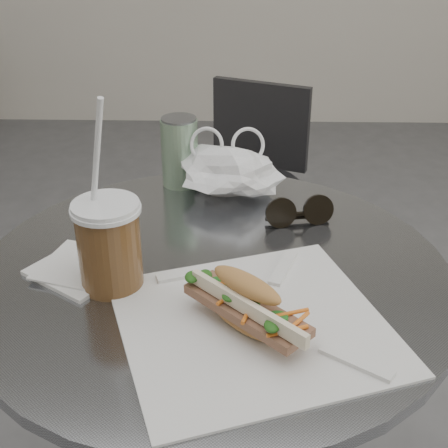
{
  "coord_description": "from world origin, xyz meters",
  "views": [
    {
      "loc": [
        0.04,
        -0.63,
        1.28
      ],
      "look_at": [
        0.02,
        0.26,
        0.79
      ],
      "focal_mm": 50.0,
      "sensor_mm": 36.0,
      "label": 1
    }
  ],
  "objects_px": {
    "chair_far": "(242,223)",
    "iced_coffee": "(109,244)",
    "sunglasses": "(299,213)",
    "banh_mi": "(246,305)",
    "drink_can": "(180,152)",
    "cafe_table": "(214,397)"
  },
  "relations": [
    {
      "from": "chair_far",
      "to": "banh_mi",
      "type": "distance_m",
      "value": 1.14
    },
    {
      "from": "banh_mi",
      "to": "iced_coffee",
      "type": "relative_size",
      "value": 0.78
    },
    {
      "from": "chair_far",
      "to": "iced_coffee",
      "type": "xyz_separation_m",
      "value": [
        -0.21,
        -0.94,
        0.48
      ]
    },
    {
      "from": "banh_mi",
      "to": "drink_can",
      "type": "height_order",
      "value": "drink_can"
    },
    {
      "from": "banh_mi",
      "to": "cafe_table",
      "type": "bearing_deg",
      "value": 153.07
    },
    {
      "from": "cafe_table",
      "to": "banh_mi",
      "type": "bearing_deg",
      "value": -71.25
    },
    {
      "from": "chair_far",
      "to": "cafe_table",
      "type": "bearing_deg",
      "value": 108.19
    },
    {
      "from": "cafe_table",
      "to": "sunglasses",
      "type": "xyz_separation_m",
      "value": [
        0.15,
        0.15,
        0.3
      ]
    },
    {
      "from": "chair_far",
      "to": "sunglasses",
      "type": "height_order",
      "value": "sunglasses"
    },
    {
      "from": "chair_far",
      "to": "iced_coffee",
      "type": "bearing_deg",
      "value": 99.35
    },
    {
      "from": "iced_coffee",
      "to": "drink_can",
      "type": "bearing_deg",
      "value": 78.64
    },
    {
      "from": "chair_far",
      "to": "sunglasses",
      "type": "relative_size",
      "value": 5.96
    },
    {
      "from": "chair_far",
      "to": "drink_can",
      "type": "bearing_deg",
      "value": 98.7
    },
    {
      "from": "sunglasses",
      "to": "drink_can",
      "type": "relative_size",
      "value": 0.9
    },
    {
      "from": "banh_mi",
      "to": "drink_can",
      "type": "xyz_separation_m",
      "value": [
        -0.13,
        0.47,
        0.03
      ]
    },
    {
      "from": "iced_coffee",
      "to": "chair_far",
      "type": "bearing_deg",
      "value": 77.63
    },
    {
      "from": "sunglasses",
      "to": "banh_mi",
      "type": "bearing_deg",
      "value": -118.95
    },
    {
      "from": "sunglasses",
      "to": "drink_can",
      "type": "xyz_separation_m",
      "value": [
        -0.23,
        0.17,
        0.05
      ]
    },
    {
      "from": "banh_mi",
      "to": "sunglasses",
      "type": "relative_size",
      "value": 1.86
    },
    {
      "from": "drink_can",
      "to": "chair_far",
      "type": "bearing_deg",
      "value": 76.98
    },
    {
      "from": "cafe_table",
      "to": "sunglasses",
      "type": "bearing_deg",
      "value": 45.77
    },
    {
      "from": "chair_far",
      "to": "drink_can",
      "type": "relative_size",
      "value": 5.35
    }
  ]
}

